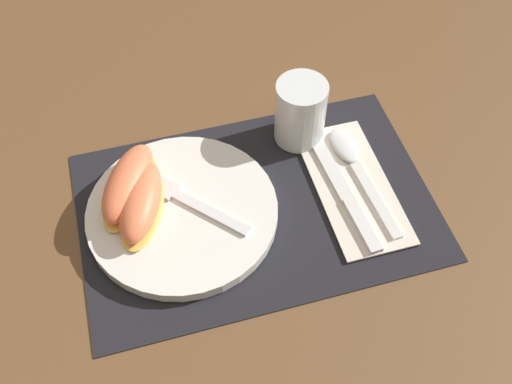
{
  "coord_description": "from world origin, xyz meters",
  "views": [
    {
      "loc": [
        -0.12,
        -0.43,
        0.65
      ],
      "look_at": [
        0.0,
        0.01,
        0.02
      ],
      "focal_mm": 42.0,
      "sensor_mm": 36.0,
      "label": 1
    }
  ],
  "objects_px": {
    "plate": "(183,212)",
    "knife": "(343,191)",
    "fork": "(179,196)",
    "juice_glass": "(300,115)",
    "spoon": "(353,159)",
    "citrus_wedge_0": "(128,184)",
    "citrus_wedge_1": "(141,202)"
  },
  "relations": [
    {
      "from": "plate",
      "to": "knife",
      "type": "distance_m",
      "value": 0.21
    },
    {
      "from": "knife",
      "to": "fork",
      "type": "xyz_separation_m",
      "value": [
        -0.21,
        0.04,
        0.01
      ]
    },
    {
      "from": "fork",
      "to": "knife",
      "type": "bearing_deg",
      "value": -10.8
    },
    {
      "from": "plate",
      "to": "juice_glass",
      "type": "xyz_separation_m",
      "value": [
        0.19,
        0.09,
        0.03
      ]
    },
    {
      "from": "plate",
      "to": "spoon",
      "type": "height_order",
      "value": "plate"
    },
    {
      "from": "spoon",
      "to": "fork",
      "type": "xyz_separation_m",
      "value": [
        -0.24,
        -0.01,
        0.01
      ]
    },
    {
      "from": "juice_glass",
      "to": "citrus_wedge_0",
      "type": "xyz_separation_m",
      "value": [
        -0.25,
        -0.05,
        -0.01
      ]
    },
    {
      "from": "knife",
      "to": "spoon",
      "type": "xyz_separation_m",
      "value": [
        0.03,
        0.05,
        0.0
      ]
    },
    {
      "from": "knife",
      "to": "citrus_wedge_1",
      "type": "xyz_separation_m",
      "value": [
        -0.26,
        0.03,
        0.03
      ]
    },
    {
      "from": "knife",
      "to": "spoon",
      "type": "relative_size",
      "value": 1.09
    },
    {
      "from": "citrus_wedge_0",
      "to": "citrus_wedge_1",
      "type": "height_order",
      "value": "citrus_wedge_0"
    },
    {
      "from": "spoon",
      "to": "juice_glass",
      "type": "bearing_deg",
      "value": 129.02
    },
    {
      "from": "citrus_wedge_0",
      "to": "citrus_wedge_1",
      "type": "bearing_deg",
      "value": -70.01
    },
    {
      "from": "plate",
      "to": "fork",
      "type": "xyz_separation_m",
      "value": [
        0.0,
        0.02,
        0.01
      ]
    },
    {
      "from": "plate",
      "to": "citrus_wedge_1",
      "type": "xyz_separation_m",
      "value": [
        -0.05,
        0.01,
        0.03
      ]
    },
    {
      "from": "spoon",
      "to": "citrus_wedge_1",
      "type": "height_order",
      "value": "citrus_wedge_1"
    },
    {
      "from": "citrus_wedge_1",
      "to": "plate",
      "type": "bearing_deg",
      "value": -13.59
    },
    {
      "from": "plate",
      "to": "fork",
      "type": "distance_m",
      "value": 0.02
    },
    {
      "from": "spoon",
      "to": "knife",
      "type": "bearing_deg",
      "value": -123.74
    },
    {
      "from": "knife",
      "to": "citrus_wedge_1",
      "type": "distance_m",
      "value": 0.26
    },
    {
      "from": "plate",
      "to": "spoon",
      "type": "relative_size",
      "value": 1.26
    },
    {
      "from": "fork",
      "to": "citrus_wedge_1",
      "type": "bearing_deg",
      "value": -171.7
    },
    {
      "from": "plate",
      "to": "knife",
      "type": "relative_size",
      "value": 1.16
    },
    {
      "from": "juice_glass",
      "to": "spoon",
      "type": "relative_size",
      "value": 0.49
    },
    {
      "from": "juice_glass",
      "to": "citrus_wedge_0",
      "type": "height_order",
      "value": "juice_glass"
    },
    {
      "from": "citrus_wedge_0",
      "to": "plate",
      "type": "bearing_deg",
      "value": -35.5
    },
    {
      "from": "plate",
      "to": "knife",
      "type": "bearing_deg",
      "value": -5.83
    },
    {
      "from": "juice_glass",
      "to": "knife",
      "type": "height_order",
      "value": "juice_glass"
    },
    {
      "from": "citrus_wedge_0",
      "to": "citrus_wedge_1",
      "type": "xyz_separation_m",
      "value": [
        0.01,
        -0.03,
        -0.0
      ]
    },
    {
      "from": "juice_glass",
      "to": "spoon",
      "type": "height_order",
      "value": "juice_glass"
    },
    {
      "from": "spoon",
      "to": "citrus_wedge_1",
      "type": "relative_size",
      "value": 1.4
    },
    {
      "from": "plate",
      "to": "juice_glass",
      "type": "relative_size",
      "value": 2.59
    }
  ]
}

